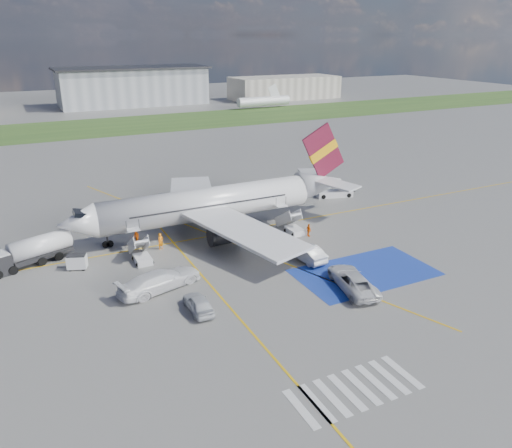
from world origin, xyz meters
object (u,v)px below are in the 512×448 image
(belt_loader, at_px, (335,194))
(car_silver_a, at_px, (198,303))
(gpu_cart, at_px, (77,262))
(van_white_b, at_px, (160,277))
(airliner, at_px, (218,202))
(car_silver_b, at_px, (306,252))
(van_white_a, at_px, (353,278))
(fuel_tanker, at_px, (31,254))

(belt_loader, distance_m, car_silver_a, 36.78)
(gpu_cart, height_order, van_white_b, van_white_b)
(gpu_cart, bearing_deg, belt_loader, 33.06)
(airliner, distance_m, car_silver_b, 13.85)
(belt_loader, bearing_deg, gpu_cart, -151.98)
(car_silver_b, height_order, van_white_a, van_white_a)
(van_white_b, bearing_deg, gpu_cart, 22.43)
(fuel_tanker, xyz_separation_m, van_white_b, (10.46, -11.25, 0.02))
(gpu_cart, distance_m, car_silver_b, 23.69)
(fuel_tanker, distance_m, belt_loader, 42.12)
(gpu_cart, xyz_separation_m, belt_loader, (37.68, 8.61, -0.29))
(belt_loader, distance_m, van_white_b, 35.45)
(car_silver_a, bearing_deg, belt_loader, -142.54)
(airliner, distance_m, belt_loader, 20.99)
(car_silver_a, bearing_deg, airliner, -116.71)
(belt_loader, relative_size, van_white_b, 0.93)
(fuel_tanker, relative_size, car_silver_a, 1.97)
(car_silver_b, bearing_deg, van_white_a, 88.74)
(gpu_cart, distance_m, van_white_a, 27.67)
(van_white_a, height_order, van_white_b, van_white_b)
(gpu_cart, bearing_deg, van_white_b, -31.29)
(belt_loader, relative_size, van_white_a, 1.02)
(fuel_tanker, height_order, gpu_cart, fuel_tanker)
(belt_loader, height_order, van_white_a, van_white_a)
(airliner, height_order, car_silver_a, airliner)
(airliner, bearing_deg, belt_loader, 12.10)
(van_white_a, bearing_deg, belt_loader, -109.38)
(airliner, relative_size, car_silver_b, 7.05)
(airliner, xyz_separation_m, gpu_cart, (-17.36, -4.25, -2.68))
(gpu_cart, xyz_separation_m, car_silver_a, (8.20, -13.38, 0.04))
(car_silver_b, bearing_deg, belt_loader, -137.88)
(fuel_tanker, height_order, van_white_b, fuel_tanker)
(airliner, distance_m, van_white_a, 20.95)
(belt_loader, relative_size, car_silver_b, 1.12)
(gpu_cart, bearing_deg, car_silver_a, -38.30)
(gpu_cart, bearing_deg, car_silver_b, -0.88)
(airliner, bearing_deg, van_white_b, -131.86)
(airliner, xyz_separation_m, fuel_tanker, (-21.45, -1.01, -2.18))
(car_silver_a, bearing_deg, van_white_b, -70.47)
(van_white_b, bearing_deg, van_white_a, -131.89)
(gpu_cart, bearing_deg, van_white_a, -14.84)
(car_silver_b, bearing_deg, airliner, -75.22)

